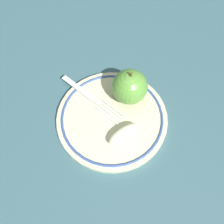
# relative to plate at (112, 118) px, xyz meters

# --- Properties ---
(ground_plane) EXTENTS (2.00, 2.00, 0.00)m
(ground_plane) POSITION_rel_plate_xyz_m (-0.01, 0.02, -0.01)
(ground_plane) COLOR #375B64
(plate) EXTENTS (0.25, 0.25, 0.02)m
(plate) POSITION_rel_plate_xyz_m (0.00, 0.00, 0.00)
(plate) COLOR beige
(plate) RESTS_ON ground_plane
(apple_red_whole) EXTENTS (0.08, 0.08, 0.09)m
(apple_red_whole) POSITION_rel_plate_xyz_m (0.01, -0.06, 0.05)
(apple_red_whole) COLOR #5A9638
(apple_red_whole) RESTS_ON plate
(apple_slice_front) EXTENTS (0.05, 0.08, 0.02)m
(apple_slice_front) POSITION_rel_plate_xyz_m (-0.05, 0.02, 0.02)
(apple_slice_front) COLOR #EEEDC8
(apple_slice_front) RESTS_ON plate
(fork) EXTENTS (0.18, 0.03, 0.00)m
(fork) POSITION_rel_plate_xyz_m (0.07, -0.00, 0.01)
(fork) COLOR silver
(fork) RESTS_ON plate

